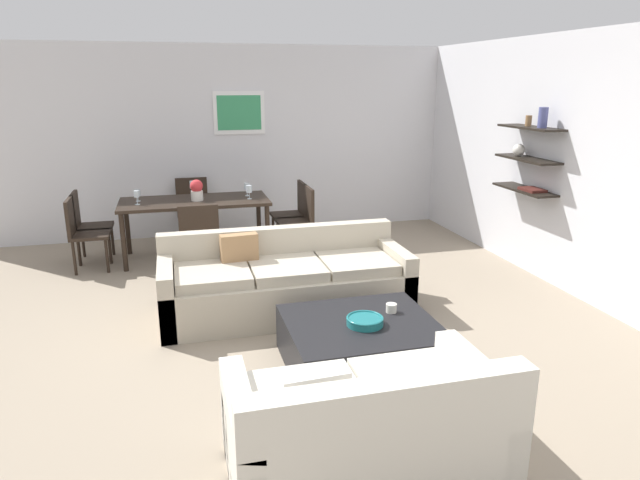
% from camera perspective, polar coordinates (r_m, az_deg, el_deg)
% --- Properties ---
extents(ground_plane, '(18.00, 18.00, 0.00)m').
position_cam_1_polar(ground_plane, '(5.36, -2.33, -8.51)').
color(ground_plane, gray).
extents(back_wall_unit, '(8.40, 0.09, 2.70)m').
position_cam_1_polar(back_wall_unit, '(8.45, -5.70, 9.98)').
color(back_wall_unit, silver).
rests_on(back_wall_unit, ground).
extents(right_wall_shelf_unit, '(0.34, 8.20, 2.70)m').
position_cam_1_polar(right_wall_shelf_unit, '(6.79, 22.32, 7.42)').
color(right_wall_shelf_unit, silver).
rests_on(right_wall_shelf_unit, ground).
extents(sofa_beige, '(2.38, 0.90, 0.78)m').
position_cam_1_polar(sofa_beige, '(5.55, -3.58, -4.42)').
color(sofa_beige, '#B2A893').
rests_on(sofa_beige, ground).
extents(loveseat_white, '(1.57, 0.90, 0.78)m').
position_cam_1_polar(loveseat_white, '(3.41, 4.67, -18.46)').
color(loveseat_white, silver).
rests_on(loveseat_white, ground).
extents(coffee_table, '(1.17, 1.05, 0.38)m').
position_cam_1_polar(coffee_table, '(4.57, 4.12, -10.43)').
color(coffee_table, black).
rests_on(coffee_table, ground).
extents(decorative_bowl, '(0.29, 0.29, 0.07)m').
position_cam_1_polar(decorative_bowl, '(4.43, 4.56, -8.12)').
color(decorative_bowl, '#19666B').
rests_on(decorative_bowl, coffee_table).
extents(candle_jar, '(0.09, 0.09, 0.07)m').
position_cam_1_polar(candle_jar, '(4.68, 7.22, -6.84)').
color(candle_jar, silver).
rests_on(candle_jar, coffee_table).
extents(dining_table, '(1.84, 0.84, 0.75)m').
position_cam_1_polar(dining_table, '(7.33, -12.54, 3.41)').
color(dining_table, black).
rests_on(dining_table, ground).
extents(dining_chair_right_far, '(0.44, 0.44, 0.88)m').
position_cam_1_polar(dining_chair_right_far, '(7.71, -2.61, 3.07)').
color(dining_chair_right_far, black).
rests_on(dining_chair_right_far, ground).
extents(dining_chair_foot, '(0.44, 0.44, 0.88)m').
position_cam_1_polar(dining_chair_foot, '(6.56, -12.12, 0.43)').
color(dining_chair_foot, black).
rests_on(dining_chair_foot, ground).
extents(dining_chair_left_far, '(0.44, 0.44, 0.88)m').
position_cam_1_polar(dining_chair_left_far, '(7.62, -22.55, 1.71)').
color(dining_chair_left_far, black).
rests_on(dining_chair_left_far, ground).
extents(dining_chair_left_near, '(0.44, 0.44, 0.88)m').
position_cam_1_polar(dining_chair_left_near, '(7.26, -22.91, 1.00)').
color(dining_chair_left_near, black).
rests_on(dining_chair_left_near, ground).
extents(dining_chair_right_near, '(0.44, 0.44, 0.88)m').
position_cam_1_polar(dining_chair_right_near, '(7.35, -1.98, 2.43)').
color(dining_chair_right_near, black).
rests_on(dining_chair_right_near, ground).
extents(dining_chair_head, '(0.44, 0.44, 0.88)m').
position_cam_1_polar(dining_chair_head, '(8.17, -12.74, 3.43)').
color(dining_chair_head, black).
rests_on(dining_chair_head, ground).
extents(wine_glass_left_far, '(0.07, 0.07, 0.14)m').
position_cam_1_polar(wine_glass_left_far, '(7.40, -17.96, 4.51)').
color(wine_glass_left_far, silver).
rests_on(wine_glass_left_far, dining_table).
extents(wine_glass_head, '(0.07, 0.07, 0.18)m').
position_cam_1_polar(wine_glass_head, '(7.64, -12.76, 5.44)').
color(wine_glass_head, silver).
rests_on(wine_glass_head, dining_table).
extents(wine_glass_right_far, '(0.07, 0.07, 0.17)m').
position_cam_1_polar(wine_glass_right_far, '(7.44, -7.39, 5.37)').
color(wine_glass_right_far, silver).
rests_on(wine_glass_right_far, dining_table).
extents(wine_glass_left_near, '(0.06, 0.06, 0.17)m').
position_cam_1_polar(wine_glass_left_near, '(7.19, -18.05, 4.37)').
color(wine_glass_left_near, silver).
rests_on(wine_glass_left_near, dining_table).
extents(wine_glass_right_near, '(0.07, 0.07, 0.17)m').
position_cam_1_polar(wine_glass_right_near, '(7.24, -7.17, 5.09)').
color(wine_glass_right_near, silver).
rests_on(wine_glass_right_near, dining_table).
extents(centerpiece_vase, '(0.16, 0.16, 0.26)m').
position_cam_1_polar(centerpiece_vase, '(7.25, -12.36, 4.98)').
color(centerpiece_vase, silver).
rests_on(centerpiece_vase, dining_table).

